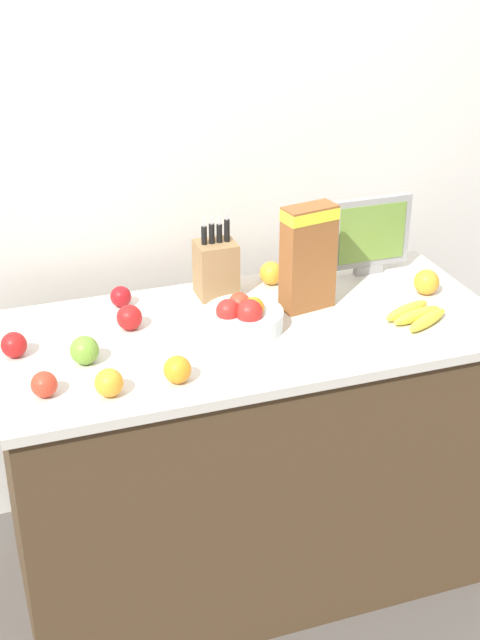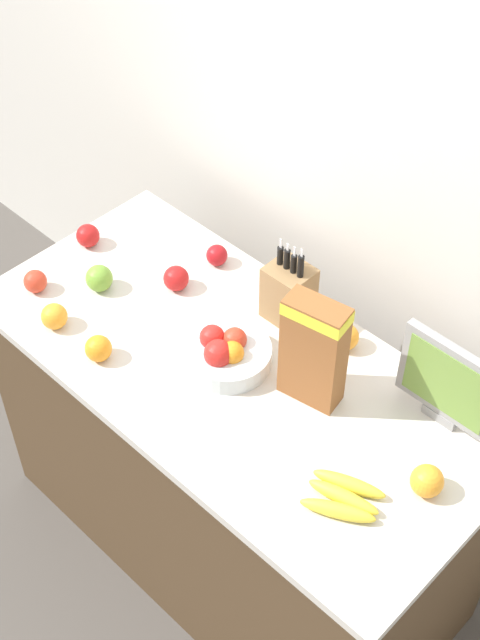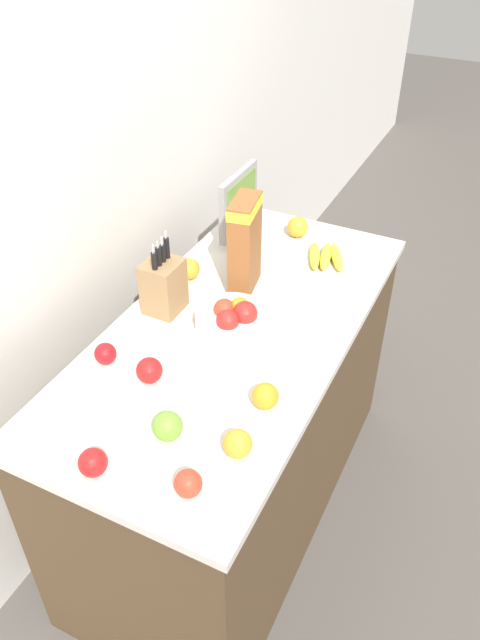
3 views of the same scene
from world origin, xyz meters
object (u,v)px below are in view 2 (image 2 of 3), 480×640
at_px(knife_block, 289,292).
at_px(small_monitor, 448,383).
at_px(apple_rear, 176,278).
at_px(orange_near_bowl, 54,316).
at_px(banana_bunch, 343,497).
at_px(orange_mid_right, 345,337).
at_px(fruit_bowl, 227,353).
at_px(orange_mid_left, 98,348).
at_px(apple_near_bananas, 99,278).
at_px(apple_rightmost, 217,255).
at_px(apple_front, 35,281).
at_px(apple_by_knife_block, 88,236).
at_px(cereal_box, 314,348).
at_px(orange_back_center, 427,481).

xyz_separation_m(knife_block, small_monitor, (0.54, -0.01, 0.05)).
distance_m(apple_rear, orange_near_bowl, 0.37).
bearing_deg(banana_bunch, orange_mid_right, 129.00).
height_order(fruit_bowl, orange_mid_left, fruit_bowl).
bearing_deg(apple_near_bananas, orange_mid_right, 25.65).
relative_size(small_monitor, apple_near_bananas, 3.44).
relative_size(orange_mid_right, orange_mid_left, 1.02).
bearing_deg(apple_rear, apple_rightmost, 86.78).
xyz_separation_m(banana_bunch, apple_front, (-1.12, -0.06, 0.02)).
bearing_deg(apple_by_knife_block, fruit_bowl, -4.59).
relative_size(cereal_box, apple_near_bananas, 4.08).
distance_m(knife_block, small_monitor, 0.54).
height_order(knife_block, apple_by_knife_block, knife_block).
height_order(cereal_box, apple_near_bananas, cereal_box).
distance_m(knife_block, apple_near_bananas, 0.57).
relative_size(knife_block, apple_front, 3.97).
bearing_deg(knife_block, banana_bunch, -36.06).
distance_m(fruit_bowl, apple_rear, 0.34).
xyz_separation_m(knife_block, banana_bunch, (0.52, -0.38, -0.07)).
bearing_deg(apple_by_knife_block, apple_near_bananas, -29.78).
bearing_deg(orange_mid_left, orange_back_center, 16.66).
bearing_deg(apple_rightmost, apple_by_knife_block, -148.19).
xyz_separation_m(orange_mid_left, orange_near_bowl, (-0.19, -0.01, 0.00)).
bearing_deg(orange_back_center, cereal_box, 174.71).
relative_size(apple_rear, orange_back_center, 0.93).
distance_m(fruit_bowl, apple_rightmost, 0.41).
bearing_deg(banana_bunch, orange_back_center, 52.89).
bearing_deg(knife_block, orange_back_center, -18.49).
height_order(fruit_bowl, banana_bunch, fruit_bowl).
relative_size(apple_by_knife_block, orange_back_center, 0.89).
bearing_deg(apple_near_bananas, orange_mid_left, -40.09).
xyz_separation_m(apple_rightmost, orange_near_bowl, (-0.14, -0.51, 0.01)).
bearing_deg(banana_bunch, fruit_bowl, 166.55).
xyz_separation_m(banana_bunch, apple_by_knife_block, (-1.17, 0.18, 0.02)).
xyz_separation_m(cereal_box, apple_near_bananas, (-0.72, -0.13, -0.14)).
bearing_deg(banana_bunch, orange_near_bowl, -173.16).
bearing_deg(orange_mid_right, orange_back_center, -27.82).
height_order(apple_by_knife_block, apple_rightmost, apple_by_knife_block).
bearing_deg(apple_by_knife_block, orange_mid_right, 14.48).
distance_m(small_monitor, fruit_bowl, 0.60).
bearing_deg(knife_block, orange_mid_right, 5.91).
bearing_deg(apple_rear, orange_back_center, -4.21).
distance_m(apple_rear, orange_mid_left, 0.34).
xyz_separation_m(apple_rightmost, orange_mid_right, (0.50, 0.00, 0.01)).
relative_size(banana_bunch, apple_near_bananas, 2.60).
height_order(apple_rear, apple_by_knife_block, apple_rear).
bearing_deg(apple_rear, fruit_bowl, -19.00).
distance_m(banana_bunch, apple_by_knife_block, 1.19).
bearing_deg(cereal_box, small_monitor, 19.41).
distance_m(apple_rightmost, orange_mid_right, 0.50).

